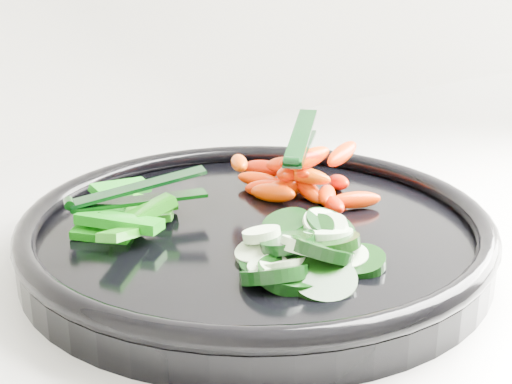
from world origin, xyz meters
TOP-DOWN VIEW (x-y plane):
  - veggie_tray at (-0.36, 1.63)m, footprint 0.49×0.49m
  - cucumber_pile at (-0.37, 1.55)m, footprint 0.12×0.11m
  - carrot_pile at (-0.28, 1.66)m, footprint 0.13×0.16m
  - pepper_pile at (-0.44, 1.69)m, footprint 0.10×0.13m
  - tong_carrot at (-0.28, 1.66)m, footprint 0.09×0.09m
  - tong_pepper at (-0.43, 1.69)m, footprint 0.11×0.05m

SIDE VIEW (x-z plane):
  - veggie_tray at x=-0.36m, z-range 0.93..0.97m
  - pepper_pile at x=-0.44m, z-range 0.94..0.98m
  - cucumber_pile at x=-0.37m, z-range 0.94..0.98m
  - carrot_pile at x=-0.28m, z-range 0.95..1.00m
  - tong_pepper at x=-0.43m, z-range 0.97..0.99m
  - tong_carrot at x=-0.28m, z-range 0.99..1.02m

